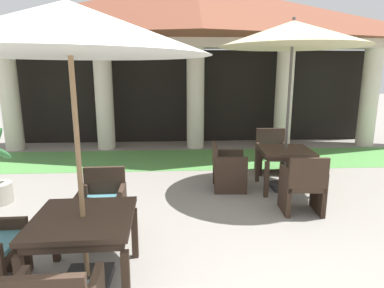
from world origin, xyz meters
name	(u,v)px	position (x,y,z in m)	size (l,w,h in m)	color
background_pavilion	(195,26)	(0.00, 7.86, 3.27)	(11.08, 2.86, 4.31)	beige
lawn_strip	(199,159)	(0.00, 6.47, 0.00)	(12.88, 1.92, 0.01)	#519347
patio_table_near_foreground	(285,155)	(1.36, 4.32, 0.64)	(0.94, 0.94, 0.74)	#38281E
patio_umbrella_near_foreground	(293,35)	(1.36, 4.32, 2.67)	(2.45, 2.45, 2.96)	#2D2D2D
patio_chair_near_foreground_south	(303,186)	(1.29, 3.29, 0.42)	(0.61, 0.56, 0.90)	#38281E
patio_chair_near_foreground_west	(227,167)	(0.34, 4.39, 0.40)	(0.62, 0.65, 0.82)	#38281E
patio_chair_near_foreground_north	(272,153)	(1.44, 5.34, 0.41)	(0.66, 0.56, 0.90)	#38281E
patio_table_mid_left	(84,226)	(-1.50, 1.78, 0.62)	(0.97, 0.97, 0.72)	#38281E
patio_umbrella_mid_left	(68,30)	(-1.50, 1.78, 2.42)	(2.45, 2.45, 2.72)	#2D2D2D
patio_chair_mid_left_north	(103,207)	(-1.52, 2.72, 0.41)	(0.56, 0.57, 0.87)	#38281E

